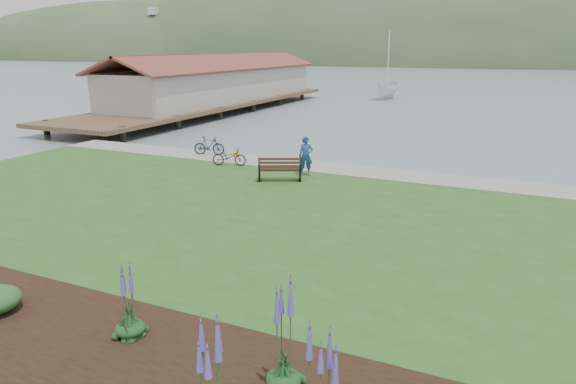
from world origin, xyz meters
name	(u,v)px	position (x,y,z in m)	size (l,w,h in m)	color
ground	(287,222)	(0.00, 0.00, 0.00)	(600.00, 600.00, 0.00)	slate
lawn	(261,234)	(0.00, -2.00, 0.20)	(34.00, 20.00, 0.40)	#24501C
shoreline_path	(347,170)	(0.00, 6.90, 0.42)	(34.00, 2.20, 0.03)	gray
far_hillside	(575,66)	(20.00, 170.00, 0.00)	(580.00, 80.00, 38.00)	#36502D
pier_pavilion	(219,83)	(-20.00, 27.52, 2.64)	(8.00, 36.00, 5.40)	#4C3826
park_bench	(280,169)	(-2.04, 3.71, 0.97)	(1.97, 1.44, 1.14)	black
person	(306,153)	(-1.43, 5.18, 1.45)	(0.76, 0.53, 2.10)	navy
bicycle_a	(229,157)	(-5.63, 5.44, 0.84)	(1.68, 0.58, 0.88)	black
bicycle_b	(209,146)	(-7.95, 7.20, 0.90)	(1.68, 0.48, 1.01)	black
sailboat	(386,99)	(-7.72, 44.90, 0.00)	(9.47, 9.64, 24.96)	silver
pannier	(236,155)	(-6.28, 7.20, 0.54)	(0.17, 0.27, 0.28)	gold
echium_0	(210,383)	(3.69, -10.60, 1.46)	(0.62, 0.62, 2.36)	#153B1A
echium_1	(283,340)	(4.11, -9.02, 1.36)	(0.62, 0.62, 2.38)	#153B1A
echium_4	(128,302)	(0.58, -8.82, 1.18)	(0.62, 0.62, 1.77)	#153B1A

